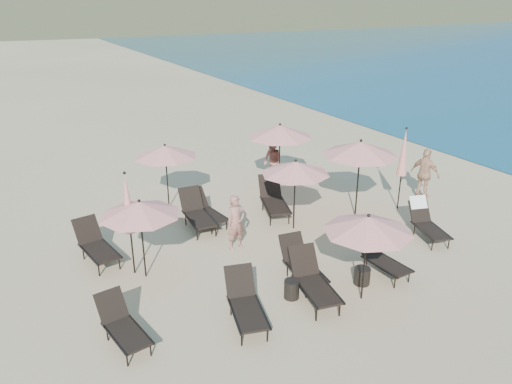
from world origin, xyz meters
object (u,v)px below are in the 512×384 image
umbrella_closed_0 (404,153)px  lounger_0 (122,325)px  side_table_0 (292,289)px  beachgoer_a (236,222)px  side_table_1 (362,276)px  lounger_6 (96,244)px  lounger_2 (313,280)px  lounger_8 (205,210)px  umbrella_open_4 (280,131)px  umbrella_open_3 (165,151)px  lounger_4 (381,257)px  umbrella_open_1 (295,168)px  lounger_3 (302,263)px  beachgoer_b (273,161)px  umbrella_closed_1 (128,204)px  umbrella_open_2 (360,149)px  lounger_9 (274,199)px  lounger_5 (426,221)px  lounger_7 (197,212)px  lounger_1 (245,302)px  beachgoer_c (425,174)px  umbrella_open_5 (368,224)px  umbrella_open_0 (140,209)px

umbrella_closed_0 → lounger_0: bearing=-166.5°
side_table_0 → beachgoer_a: bearing=90.4°
side_table_1 → lounger_6: bearing=141.4°
lounger_0 → lounger_2: size_ratio=0.87×
lounger_8 → umbrella_open_4: umbrella_open_4 is taller
umbrella_open_3 → umbrella_closed_0: size_ratio=0.80×
lounger_4 → umbrella_open_1: (-0.52, 3.16, 1.49)m
lounger_4 → umbrella_open_4: bearing=80.3°
lounger_0 → side_table_1: bearing=-15.1°
lounger_6 → umbrella_closed_0: size_ratio=0.66×
lounger_3 → lounger_2: bearing=-98.3°
lounger_4 → beachgoer_b: beachgoer_b is taller
side_table_0 → umbrella_closed_0: bearing=24.4°
lounger_4 → lounger_0: bearing=173.0°
umbrella_closed_1 → umbrella_open_2: bearing=0.2°
lounger_9 → beachgoer_b: bearing=78.2°
lounger_5 → lounger_7: size_ratio=0.94×
lounger_4 → lounger_8: lounger_8 is taller
side_table_0 → lounger_2: bearing=-30.5°
lounger_2 → umbrella_open_4: (2.85, 6.12, 1.68)m
lounger_0 → umbrella_closed_1: umbrella_closed_1 is taller
lounger_1 → beachgoer_c: size_ratio=1.03×
lounger_3 → umbrella_open_5: 2.13m
lounger_5 → umbrella_open_2: size_ratio=0.69×
lounger_8 → beachgoer_c: bearing=-20.3°
lounger_5 → umbrella_open_4: size_ratio=0.71×
lounger_7 → umbrella_open_3: (-0.25, 1.80, 1.43)m
lounger_8 → side_table_1: (1.92, -4.96, -0.23)m
lounger_5 → lounger_8: bearing=160.3°
umbrella_open_1 → umbrella_open_0: bearing=-173.8°
lounger_9 → beachgoer_b: 2.82m
lounger_3 → lounger_0: bearing=-169.3°
lounger_0 → lounger_3: size_ratio=0.94×
lounger_0 → beachgoer_c: 11.29m
umbrella_closed_1 → umbrella_open_5: bearing=-40.7°
lounger_8 → umbrella_open_2: 5.01m
umbrella_open_4 → side_table_0: umbrella_open_4 is taller
umbrella_open_2 → lounger_7: bearing=160.3°
lounger_1 → beachgoer_c: 9.08m
lounger_3 → umbrella_open_4: (2.62, 5.32, 1.71)m
lounger_6 → beachgoer_b: beachgoer_b is taller
lounger_5 → side_table_0: bearing=-154.2°
umbrella_open_0 → side_table_1: size_ratio=4.95×
lounger_3 → lounger_4: size_ratio=1.09×
side_table_1 → beachgoer_c: beachgoer_c is taller
umbrella_closed_1 → beachgoer_b: (6.32, 3.85, -1.07)m
lounger_0 → lounger_2: bearing=-16.2°
lounger_4 → side_table_1: lounger_4 is taller
lounger_0 → lounger_9: bearing=25.3°
umbrella_open_3 → beachgoer_a: 3.80m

